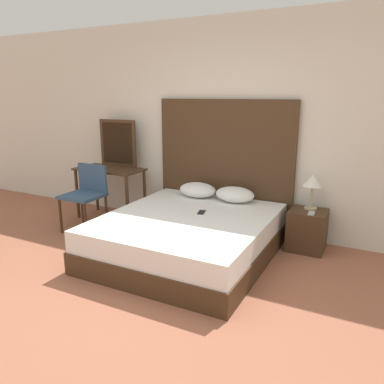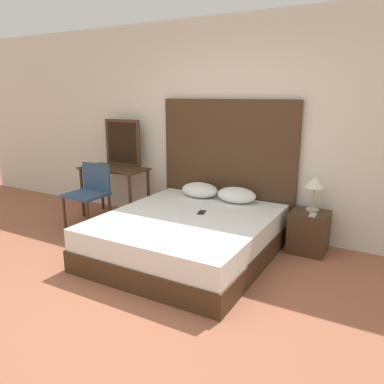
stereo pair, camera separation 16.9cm
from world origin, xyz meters
name	(u,v)px [view 1 (the left image)]	position (x,y,z in m)	size (l,w,h in m)	color
ground_plane	(125,316)	(0.00, 0.00, 0.00)	(16.00, 16.00, 0.00)	#9E5B42
wall_back	(234,127)	(0.00, 2.39, 1.35)	(10.00, 0.06, 2.70)	silver
bed	(188,236)	(-0.10, 1.30, 0.23)	(1.76, 1.98, 0.47)	#422B19
headboard	(224,166)	(-0.10, 2.31, 0.85)	(1.84, 0.05, 1.70)	#422B19
pillow_left	(198,190)	(-0.35, 2.06, 0.56)	(0.49, 0.35, 0.19)	white
pillow_right	(235,195)	(0.16, 2.06, 0.56)	(0.49, 0.35, 0.19)	white
phone_on_bed	(201,212)	(-0.02, 1.48, 0.47)	(0.10, 0.16, 0.01)	black
nightstand	(307,230)	(1.05, 2.08, 0.24)	(0.41, 0.40, 0.47)	#422B19
table_lamp	(313,183)	(1.06, 2.16, 0.79)	(0.22, 0.22, 0.41)	tan
phone_on_nightstand	(311,213)	(1.10, 1.98, 0.48)	(0.08, 0.15, 0.01)	#B7B7BC
vanity_desk	(110,177)	(-1.70, 1.96, 0.61)	(0.97, 0.50, 0.74)	#422B19
vanity_mirror	(118,143)	(-1.70, 2.18, 1.08)	(0.62, 0.03, 0.67)	#422B19
chair	(86,191)	(-1.69, 1.45, 0.52)	(0.48, 0.46, 0.87)	#334C6B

